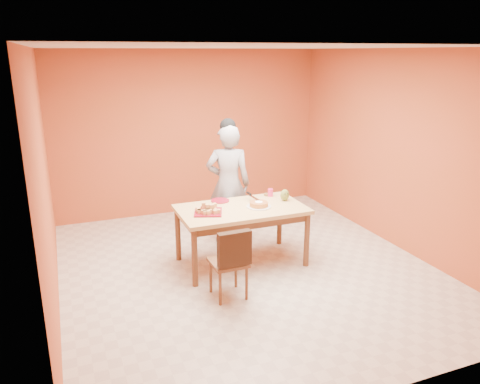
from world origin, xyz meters
name	(u,v)px	position (x,y,z in m)	size (l,w,h in m)	color
floor	(247,268)	(0.00, 0.00, 0.00)	(5.00, 5.00, 0.00)	beige
ceiling	(248,47)	(0.00, 0.00, 2.70)	(5.00, 5.00, 0.00)	silver
wall_back	(190,133)	(0.00, 2.50, 1.35)	(4.50, 4.50, 0.00)	#B54929
wall_left	(45,184)	(-2.25, 0.00, 1.35)	(5.00, 5.00, 0.00)	#B54929
wall_right	(400,151)	(2.25, 0.00, 1.35)	(5.00, 5.00, 0.00)	#B54929
dining_table	(241,215)	(0.00, 0.19, 0.67)	(1.60, 0.90, 0.76)	tan
dining_chair	(229,261)	(-0.46, -0.58, 0.44)	(0.39, 0.46, 0.84)	brown
pastry_pile	(208,208)	(-0.46, 0.14, 0.83)	(0.30, 0.30, 0.10)	tan
person	(228,184)	(0.10, 0.95, 0.85)	(0.62, 0.41, 1.71)	gray
pastry_platter	(208,212)	(-0.46, 0.14, 0.77)	(0.33, 0.33, 0.02)	maroon
red_dinner_plate	(220,201)	(-0.17, 0.54, 0.77)	(0.24, 0.24, 0.01)	maroon
white_cake_plate	(259,207)	(0.21, 0.12, 0.77)	(0.31, 0.31, 0.01)	silver
sponge_cake	(259,204)	(0.21, 0.12, 0.80)	(0.23, 0.23, 0.05)	#C48332
cake_server	(254,198)	(0.22, 0.30, 0.83)	(0.05, 0.24, 0.01)	silver
egg_ornament	(285,195)	(0.63, 0.24, 0.84)	(0.12, 0.10, 0.15)	olive
magenta_glass	(270,193)	(0.54, 0.49, 0.81)	(0.07, 0.07, 0.10)	#D7205E
checker_tin	(267,195)	(0.52, 0.54, 0.77)	(0.09, 0.09, 0.03)	#3B2410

